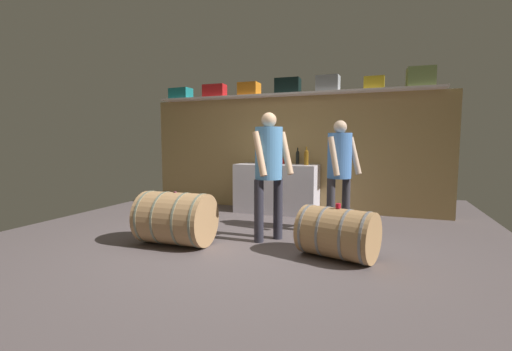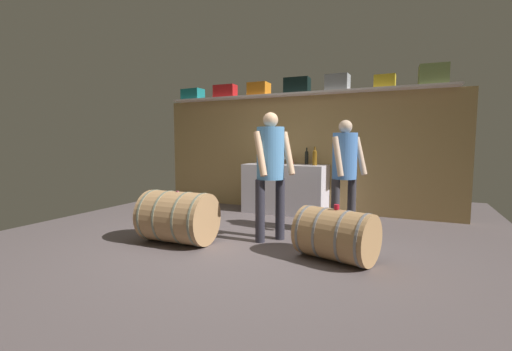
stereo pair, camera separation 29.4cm
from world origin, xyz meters
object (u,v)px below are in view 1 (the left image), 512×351
(toolcase_grey, at_px, (328,84))
(red_funnel, at_px, (282,160))
(toolcase_olive, at_px, (421,77))
(wine_barrel_far, at_px, (176,218))
(visitor_tasting, at_px, (340,164))
(winemaker_pouring, at_px, (269,163))
(wine_bottle_dark, at_px, (298,157))
(work_cabinet, at_px, (277,188))
(toolcase_red, at_px, (215,91))
(toolcase_black, at_px, (288,86))
(wine_bottle_amber, at_px, (306,157))
(tasting_cup, at_px, (338,206))
(wine_barrel_near, at_px, (338,233))
(toolcase_yellow, at_px, (374,83))
(toolcase_orange, at_px, (249,89))
(toolcase_teal, at_px, (181,94))
(wine_glass, at_px, (275,159))

(toolcase_grey, bearing_deg, red_funnel, -177.25)
(toolcase_olive, relative_size, wine_barrel_far, 0.46)
(red_funnel, bearing_deg, visitor_tasting, -45.90)
(wine_barrel_far, xyz_separation_m, winemaker_pouring, (1.02, 0.56, 0.68))
(winemaker_pouring, bearing_deg, wine_bottle_dark, -138.77)
(toolcase_olive, distance_m, work_cabinet, 2.95)
(toolcase_red, xyz_separation_m, wine_barrel_far, (0.74, -2.53, -1.92))
(toolcase_black, height_order, toolcase_grey, same)
(wine_bottle_dark, xyz_separation_m, wine_bottle_amber, (0.21, -0.24, 0.01))
(toolcase_grey, distance_m, tasting_cup, 2.94)
(wine_barrel_near, distance_m, wine_barrel_far, 1.94)
(toolcase_yellow, xyz_separation_m, visitor_tasting, (-0.39, -1.22, -1.27))
(red_funnel, distance_m, winemaker_pouring, 2.00)
(toolcase_orange, bearing_deg, red_funnel, -0.91)
(wine_bottle_dark, height_order, visitor_tasting, visitor_tasting)
(wine_bottle_amber, xyz_separation_m, winemaker_pouring, (-0.11, -1.71, -0.01))
(toolcase_olive, height_order, work_cabinet, toolcase_olive)
(toolcase_black, bearing_deg, wine_barrel_near, -65.00)
(tasting_cup, xyz_separation_m, winemaker_pouring, (-0.91, 0.39, 0.42))
(toolcase_grey, height_order, toolcase_olive, toolcase_olive)
(visitor_tasting, bearing_deg, wine_bottle_amber, -103.96)
(winemaker_pouring, bearing_deg, work_cabinet, -127.99)
(toolcase_teal, xyz_separation_m, work_cabinet, (2.10, -0.22, -1.80))
(toolcase_orange, height_order, toolcase_olive, toolcase_olive)
(toolcase_red, xyz_separation_m, toolcase_orange, (0.72, 0.00, -0.00))
(toolcase_orange, xyz_separation_m, wine_bottle_amber, (1.15, -0.26, -1.24))
(wine_bottle_dark, xyz_separation_m, wine_glass, (-0.43, 0.03, -0.04))
(toolcase_teal, distance_m, wine_bottle_amber, 2.92)
(toolcase_olive, bearing_deg, toolcase_teal, 176.32)
(toolcase_red, xyz_separation_m, work_cabinet, (1.34, -0.22, -1.81))
(toolcase_olive, distance_m, wine_glass, 2.74)
(toolcase_orange, bearing_deg, visitor_tasting, -33.81)
(work_cabinet, bearing_deg, toolcase_black, 59.67)
(toolcase_red, distance_m, wine_barrel_near, 4.08)
(work_cabinet, bearing_deg, toolcase_teal, 173.97)
(toolcase_black, height_order, visitor_tasting, toolcase_black)
(toolcase_red, xyz_separation_m, winemaker_pouring, (1.76, -1.98, -1.25))
(toolcase_teal, xyz_separation_m, toolcase_black, (2.23, 0.00, 0.03))
(toolcase_olive, xyz_separation_m, wine_bottle_dark, (-1.96, -0.02, -1.28))
(wine_bottle_dark, height_order, wine_bottle_amber, wine_bottle_amber)
(toolcase_grey, distance_m, work_cabinet, 2.02)
(red_funnel, xyz_separation_m, wine_barrel_far, (-0.64, -2.52, -0.61))
(wine_barrel_near, xyz_separation_m, winemaker_pouring, (-0.91, 0.39, 0.72))
(toolcase_red, xyz_separation_m, red_funnel, (1.37, -0.01, -1.31))
(toolcase_orange, relative_size, toolcase_olive, 0.92)
(wine_bottle_dark, height_order, wine_barrel_near, wine_bottle_dark)
(visitor_tasting, bearing_deg, tasting_cup, 47.18)
(wine_bottle_amber, xyz_separation_m, wine_barrel_near, (0.80, -2.10, -0.73))
(red_funnel, bearing_deg, toolcase_teal, 179.74)
(toolcase_black, relative_size, tasting_cup, 7.82)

